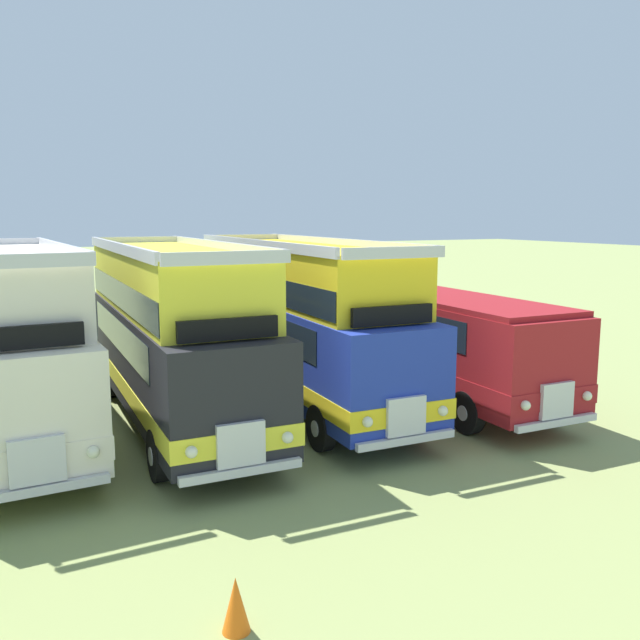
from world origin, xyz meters
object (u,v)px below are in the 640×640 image
(bus_fifth_in_row, at_px, (172,330))
(cone_mid_row, at_px, (236,604))
(bus_fourth_in_row, at_px, (10,339))
(bus_seventh_in_row, at_px, (419,332))
(bus_sixth_in_row, at_px, (299,318))

(bus_fifth_in_row, xyz_separation_m, cone_mid_row, (-1.38, -8.80, -1.99))
(bus_fourth_in_row, height_order, bus_seventh_in_row, bus_fourth_in_row)
(bus_sixth_in_row, height_order, bus_seventh_in_row, bus_sixth_in_row)
(bus_sixth_in_row, bearing_deg, cone_mid_row, -118.32)
(bus_fourth_in_row, distance_m, bus_sixth_in_row, 7.26)
(bus_fifth_in_row, bearing_deg, bus_fourth_in_row, 173.35)
(bus_fourth_in_row, height_order, bus_fifth_in_row, same)
(bus_seventh_in_row, bearing_deg, bus_fifth_in_row, 179.49)
(bus_sixth_in_row, distance_m, cone_mid_row, 10.74)
(bus_fourth_in_row, xyz_separation_m, bus_sixth_in_row, (7.26, 0.07, 0.01))
(bus_fourth_in_row, height_order, bus_sixth_in_row, same)
(bus_fifth_in_row, distance_m, cone_mid_row, 9.13)
(bus_sixth_in_row, bearing_deg, bus_seventh_in_row, -8.72)
(cone_mid_row, bearing_deg, bus_seventh_in_row, 45.34)
(bus_fourth_in_row, relative_size, cone_mid_row, 13.56)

